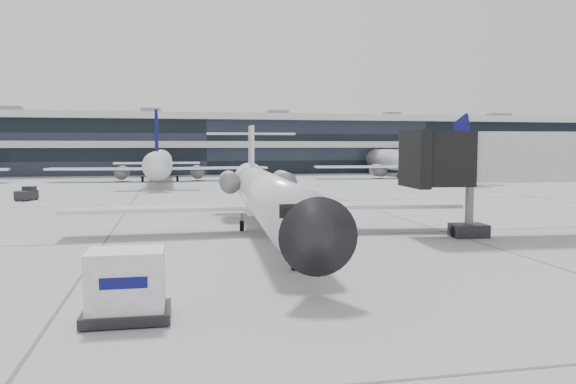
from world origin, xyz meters
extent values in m
plane|color=gray|center=(0.00, 0.00, 0.00)|extent=(220.00, 220.00, 0.00)
cube|color=black|center=(0.00, 82.00, 5.00)|extent=(170.00, 22.00, 10.00)
cylinder|color=silver|center=(-0.78, 0.83, 2.28)|extent=(4.10, 23.86, 2.67)
cone|color=black|center=(-1.58, -12.40, 2.28)|extent=(2.83, 2.93, 2.67)
cone|color=silver|center=(0.04, 14.26, 2.57)|extent=(2.72, 3.31, 2.54)
cube|color=silver|center=(-7.14, 2.21, 1.58)|extent=(10.90, 2.67, 0.22)
cube|color=silver|center=(5.70, 1.43, 1.58)|extent=(11.12, 3.96, 0.22)
cylinder|color=slate|center=(-2.26, 9.05, 2.67)|extent=(1.68, 3.45, 1.48)
cylinder|color=slate|center=(1.69, 8.81, 2.67)|extent=(1.68, 3.45, 1.48)
cube|color=silver|center=(0.00, 13.67, 4.65)|extent=(0.43, 2.58, 4.45)
cube|color=silver|center=(0.02, 14.06, 6.23)|extent=(7.20, 2.01, 0.16)
cylinder|color=black|center=(-1.35, -8.55, 0.28)|extent=(0.21, 0.56, 0.55)
cylinder|color=black|center=(-2.14, 2.89, 0.32)|extent=(0.28, 0.65, 0.63)
cylinder|color=black|center=(0.82, 2.72, 0.32)|extent=(0.28, 0.65, 0.63)
cube|color=#ADB0B2|center=(16.35, -2.58, 4.64)|extent=(15.29, 4.17, 2.80)
cube|color=black|center=(8.60, -1.98, 4.53)|extent=(3.06, 3.66, 3.02)
cylinder|color=slate|center=(10.43, -2.12, 1.51)|extent=(0.47, 0.47, 3.02)
cube|color=black|center=(10.43, -2.12, 0.38)|extent=(2.05, 1.66, 0.76)
imported|color=yellow|center=(-0.65, -9.00, 0.95)|extent=(0.71, 0.49, 1.89)
cube|color=black|center=(-7.74, -14.20, 0.20)|extent=(2.61, 1.95, 0.31)
cube|color=silver|center=(-7.74, -14.20, 1.26)|extent=(2.27, 1.72, 1.79)
cone|color=#FF510D|center=(-0.49, 5.70, 0.30)|extent=(0.39, 0.39, 0.60)
cube|color=#FF510D|center=(-0.49, 5.70, 0.02)|extent=(0.47, 0.47, 0.03)
cube|color=black|center=(-20.10, 26.43, 0.52)|extent=(1.95, 2.41, 0.86)
cube|color=black|center=(-19.91, 26.87, 1.10)|extent=(1.30, 1.19, 0.48)
cylinder|color=black|center=(-20.29, 27.34, 0.21)|extent=(0.32, 0.45, 0.42)
cylinder|color=black|center=(-19.32, 26.94, 0.21)|extent=(0.32, 0.45, 0.42)
cylinder|color=black|center=(-20.87, 25.93, 0.21)|extent=(0.32, 0.45, 0.42)
cylinder|color=black|center=(-19.90, 25.53, 0.21)|extent=(0.32, 0.45, 0.42)
camera|label=1|loc=(-6.37, -31.43, 5.27)|focal=35.00mm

